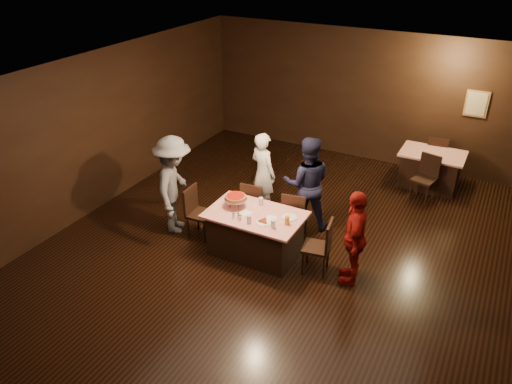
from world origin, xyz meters
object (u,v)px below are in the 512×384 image
Objects in this scene: chair_back_far at (436,155)px; pizza_stand at (236,197)px; chair_far_left at (255,204)px; chair_back_near at (424,179)px; glass_amber at (287,220)px; main_table at (255,233)px; diner_navy_hoodie at (307,184)px; chair_end_right at (316,246)px; diner_grey_knit at (174,185)px; diner_white_jacket at (263,173)px; chair_end_left at (200,213)px; glass_front_right at (273,224)px; diner_red_shirt at (355,237)px; plate_empty at (289,217)px; glass_front_left at (249,219)px; chair_far_right at (295,214)px; glass_back at (261,202)px; back_table at (430,169)px.

pizza_stand is (-2.53, -4.49, 0.48)m from chair_back_far.
chair_back_near is (2.53, 2.49, 0.00)m from chair_far_left.
glass_amber is (-1.53, -4.59, 0.37)m from chair_back_far.
diner_navy_hoodie reaches higher than main_table.
chair_end_right is 2.76m from diner_grey_knit.
diner_white_jacket is (-2.66, -3.22, 0.34)m from chair_back_far.
chair_far_left and chair_end_left have the same top height.
glass_front_right is at bearing -119.80° from diner_grey_knit.
chair_end_left reaches higher than glass_amber.
diner_red_shirt is at bearing 86.47° from chair_end_right.
main_table is 6.40× the size of plate_empty.
chair_end_right is 1.15m from glass_front_left.
chair_far_right reaches higher than glass_front_left.
chair_back_near is 3.80× the size of plate_empty.
chair_back_far is at bearing 62.80° from glass_back.
plate_empty is 0.42m from glass_front_right.
chair_back_near is 6.79× the size of glass_front_right.
back_table is at bearing 156.06° from chair_end_right.
chair_end_left reaches higher than main_table.
pizza_stand is at bearing 174.29° from glass_amber.
glass_back is (0.35, -0.45, 0.37)m from chair_far_left.
chair_end_right is at bearing -1.91° from pizza_stand.
glass_amber reaches higher than plate_empty.
diner_navy_hoodie is 7.14× the size of plate_empty.
glass_front_left is (-0.37, -1.48, -0.05)m from diner_navy_hoodie.
glass_front_left is (-2.08, -4.84, 0.37)m from chair_back_far.
glass_back is at bearing 136.78° from diner_white_jacket.
glass_front_left is at bearing -80.54° from main_table.
main_table is 1.01× the size of diner_red_shirt.
diner_navy_hoodie is 12.75× the size of glass_back.
diner_white_jacket is 1.72m from glass_front_left.
diner_red_shirt reaches higher than chair_back_far.
chair_far_right is 2.50× the size of pizza_stand.
chair_end_right is 0.60× the size of diner_red_shirt.
plate_empty is (-0.55, 0.15, 0.30)m from chair_end_right.
chair_far_right is 1.17m from glass_front_left.
chair_far_left is 6.79× the size of glass_back.
diner_grey_knit is (-2.04, -1.19, 0.02)m from diner_navy_hoodie.
glass_back is at bearing 165.96° from plate_empty.
main_table is at bearing -164.74° from plate_empty.
chair_far_left is at bearing -10.24° from chair_far_right.
pizza_stand reaches higher than chair_far_left.
main_table is 1.68× the size of chair_end_right.
glass_amber is (0.15, 0.20, 0.00)m from glass_front_right.
main_table is 0.85m from chair_far_left.
glass_back is at bearing -112.77° from chair_back_near.
chair_far_right is 0.60× the size of diner_red_shirt.
glass_amber is (1.13, -1.37, 0.02)m from diner_white_jacket.
diner_white_jacket is 11.68× the size of glass_front_left.
diner_red_shirt is 6.32× the size of plate_empty.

